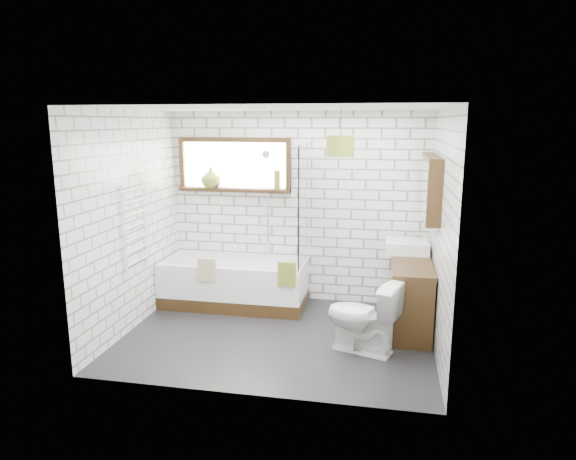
% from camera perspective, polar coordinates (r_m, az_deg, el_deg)
% --- Properties ---
extents(floor, '(3.40, 2.60, 0.01)m').
position_cam_1_polar(floor, '(5.91, -1.17, -11.69)').
color(floor, black).
rests_on(floor, ground).
extents(ceiling, '(3.40, 2.60, 0.01)m').
position_cam_1_polar(ceiling, '(5.41, -1.29, 13.44)').
color(ceiling, white).
rests_on(ceiling, ground).
extents(wall_back, '(3.40, 0.01, 2.50)m').
position_cam_1_polar(wall_back, '(6.78, 1.10, 2.50)').
color(wall_back, white).
rests_on(wall_back, ground).
extents(wall_front, '(3.40, 0.01, 2.50)m').
position_cam_1_polar(wall_front, '(4.29, -4.92, -3.14)').
color(wall_front, white).
rests_on(wall_front, ground).
extents(wall_left, '(0.01, 2.60, 2.50)m').
position_cam_1_polar(wall_left, '(6.11, -17.06, 0.92)').
color(wall_left, white).
rests_on(wall_left, ground).
extents(wall_right, '(0.01, 2.60, 2.50)m').
position_cam_1_polar(wall_right, '(5.43, 16.63, -0.39)').
color(wall_right, white).
rests_on(wall_right, ground).
extents(window, '(1.52, 0.16, 0.68)m').
position_cam_1_polar(window, '(6.87, -6.01, 7.18)').
color(window, black).
rests_on(window, wall_back).
extents(towel_radiator, '(0.06, 0.52, 1.00)m').
position_cam_1_polar(towel_radiator, '(6.10, -16.66, 0.44)').
color(towel_radiator, white).
rests_on(towel_radiator, wall_left).
extents(mirror_cabinet, '(0.16, 1.20, 0.70)m').
position_cam_1_polar(mirror_cabinet, '(5.95, 15.51, 4.63)').
color(mirror_cabinet, black).
rests_on(mirror_cabinet, wall_right).
extents(shower_riser, '(0.02, 0.02, 1.30)m').
position_cam_1_polar(shower_riser, '(6.80, -2.29, 3.38)').
color(shower_riser, silver).
rests_on(shower_riser, wall_back).
extents(bathtub, '(1.85, 0.82, 0.60)m').
position_cam_1_polar(bathtub, '(6.79, -5.93, -5.81)').
color(bathtub, white).
rests_on(bathtub, floor).
extents(shower_screen, '(0.02, 0.72, 1.50)m').
position_cam_1_polar(shower_screen, '(6.34, 1.73, 2.74)').
color(shower_screen, white).
rests_on(shower_screen, bathtub).
extents(towel_green, '(0.21, 0.06, 0.29)m').
position_cam_1_polar(towel_green, '(6.15, -0.13, -4.93)').
color(towel_green, olive).
rests_on(towel_green, bathtub).
extents(towel_beige, '(0.22, 0.06, 0.29)m').
position_cam_1_polar(towel_beige, '(6.41, -8.99, -4.37)').
color(towel_beige, tan).
rests_on(towel_beige, bathtub).
extents(vanity, '(0.45, 1.40, 0.80)m').
position_cam_1_polar(vanity, '(6.20, 13.52, -6.83)').
color(vanity, black).
rests_on(vanity, floor).
extents(basin, '(0.51, 0.45, 0.15)m').
position_cam_1_polar(basin, '(6.40, 13.07, -1.80)').
color(basin, white).
rests_on(basin, vanity).
extents(tap, '(0.03, 0.03, 0.16)m').
position_cam_1_polar(tap, '(6.39, 14.53, -1.38)').
color(tap, silver).
rests_on(tap, vanity).
extents(toilet, '(0.64, 0.85, 0.77)m').
position_cam_1_polar(toilet, '(5.45, 8.25, -9.47)').
color(toilet, white).
rests_on(toilet, floor).
extents(vase_olive, '(0.35, 0.35, 0.27)m').
position_cam_1_polar(vase_olive, '(6.96, -8.56, 5.66)').
color(vase_olive, olive).
rests_on(vase_olive, window).
extents(vase_dark, '(0.22, 0.22, 0.18)m').
position_cam_1_polar(vase_dark, '(6.95, -8.26, 5.27)').
color(vase_dark, black).
rests_on(vase_dark, window).
extents(bottle, '(0.10, 0.10, 0.24)m').
position_cam_1_polar(bottle, '(6.71, -1.23, 5.43)').
color(bottle, olive).
rests_on(bottle, window).
extents(pendant, '(0.31, 0.31, 0.23)m').
position_cam_1_polar(pendant, '(5.80, 5.84, 9.28)').
color(pendant, olive).
rests_on(pendant, ceiling).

